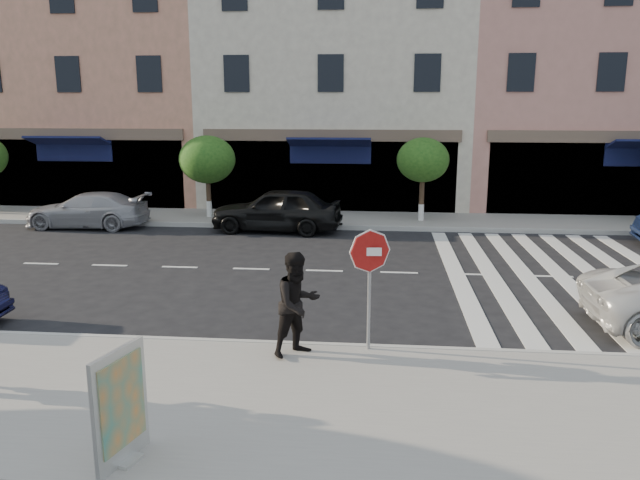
{
  "coord_description": "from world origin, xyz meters",
  "views": [
    {
      "loc": [
        1.39,
        -12.13,
        4.49
      ],
      "look_at": [
        0.11,
        1.56,
        1.4
      ],
      "focal_mm": 35.0,
      "sensor_mm": 36.0,
      "label": 1
    }
  ],
  "objects_px": {
    "car_far_mid": "(277,210)",
    "car_far_left": "(87,210)",
    "poster_board": "(121,409)",
    "stop_sign": "(370,262)",
    "walker": "(298,304)"
  },
  "relations": [
    {
      "from": "car_far_mid",
      "to": "car_far_left",
      "type": "bearing_deg",
      "value": -86.67
    },
    {
      "from": "car_far_mid",
      "to": "poster_board",
      "type": "bearing_deg",
      "value": 5.64
    },
    {
      "from": "stop_sign",
      "to": "walker",
      "type": "bearing_deg",
      "value": -167.7
    },
    {
      "from": "poster_board",
      "to": "car_far_left",
      "type": "xyz_separation_m",
      "value": [
        -7.37,
        14.6,
        -0.23
      ]
    },
    {
      "from": "stop_sign",
      "to": "poster_board",
      "type": "distance_m",
      "value": 4.9
    },
    {
      "from": "poster_board",
      "to": "car_far_left",
      "type": "height_order",
      "value": "poster_board"
    },
    {
      "from": "stop_sign",
      "to": "car_far_mid",
      "type": "relative_size",
      "value": 0.49
    },
    {
      "from": "car_far_left",
      "to": "car_far_mid",
      "type": "bearing_deg",
      "value": 89.3
    },
    {
      "from": "car_far_mid",
      "to": "stop_sign",
      "type": "bearing_deg",
      "value": 21.33
    },
    {
      "from": "poster_board",
      "to": "car_far_mid",
      "type": "bearing_deg",
      "value": 107.25
    },
    {
      "from": "walker",
      "to": "poster_board",
      "type": "xyz_separation_m",
      "value": [
        -1.7,
        -3.5,
        -0.21
      ]
    },
    {
      "from": "stop_sign",
      "to": "poster_board",
      "type": "height_order",
      "value": "stop_sign"
    },
    {
      "from": "walker",
      "to": "car_far_left",
      "type": "bearing_deg",
      "value": 86.57
    },
    {
      "from": "walker",
      "to": "car_far_left",
      "type": "relative_size",
      "value": 0.42
    },
    {
      "from": "stop_sign",
      "to": "car_far_mid",
      "type": "distance_m",
      "value": 11.27
    }
  ]
}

